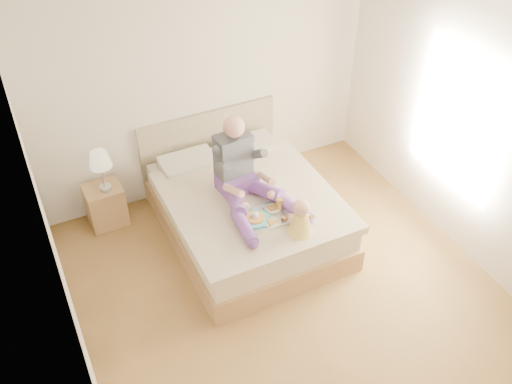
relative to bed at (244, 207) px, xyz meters
name	(u,v)px	position (x,y,z in m)	size (l,w,h in m)	color
room	(304,173)	(0.08, -1.08, 1.19)	(4.02, 4.22, 2.71)	brown
bed	(244,207)	(0.00, 0.00, 0.00)	(1.70, 2.18, 1.00)	#956F45
nightstand	(106,205)	(-1.36, 0.80, -0.07)	(0.42, 0.38, 0.50)	#956F45
lamp	(100,162)	(-1.33, 0.75, 0.56)	(0.24, 0.24, 0.49)	silver
adult	(243,175)	(-0.06, -0.13, 0.56)	(0.77, 1.12, 0.91)	#623688
tray	(264,215)	(-0.02, -0.54, 0.32)	(0.50, 0.40, 0.14)	silver
baby	(300,219)	(0.19, -0.88, 0.46)	(0.27, 0.36, 0.40)	gold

